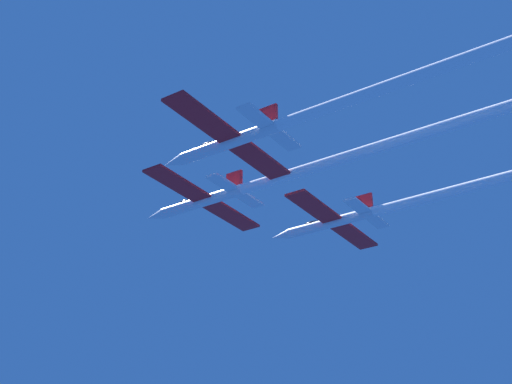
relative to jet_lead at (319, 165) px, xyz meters
The scene contains 3 objects.
jet_lead is the anchor object (origin of this frame).
jet_left_wing 15.41m from the jet_lead, 130.87° to the right, with size 20.72×62.37×3.43m.
jet_right_wing 20.57m from the jet_lead, 49.79° to the right, with size 20.72×71.81×3.43m.
Camera 1 is at (-64.25, -51.37, -39.79)m, focal length 49.66 mm.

